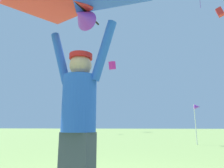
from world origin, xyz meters
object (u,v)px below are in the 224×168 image
Objects in this scene: kite_flyer_person at (79,120)px; held_stunt_kite at (78,0)px; marker_flag at (197,109)px; distant_kite_magenta_low_left at (112,65)px; distant_kite_red_high_left at (220,12)px.

held_stunt_kite reaches higher than kite_flyer_person.
distant_kite_magenta_low_left is at bearing 108.03° from marker_flag.
kite_flyer_person is at bearing -83.26° from distant_kite_magenta_low_left.
distant_kite_red_high_left is 0.64× the size of distant_kite_magenta_low_left.
distant_kite_red_high_left reaches higher than held_stunt_kite.
marker_flag is at bearing -121.80° from distant_kite_red_high_left.
distant_kite_red_high_left is at bearing 58.20° from marker_flag.
held_stunt_kite is 22.13m from distant_kite_red_high_left.
distant_kite_red_high_left is at bearing 62.35° from kite_flyer_person.
held_stunt_kite reaches higher than marker_flag.
distant_kite_red_high_left reaches higher than kite_flyer_person.
kite_flyer_person reaches higher than marker_flag.
distant_kite_magenta_low_left reaches higher than held_stunt_kite.
kite_flyer_person is 1.24× the size of distant_kite_magenta_low_left.
held_stunt_kite is 9.06m from marker_flag.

